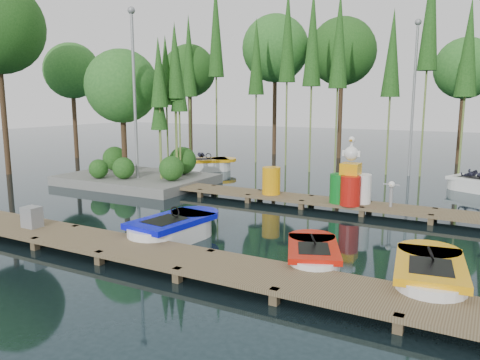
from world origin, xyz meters
The scene contains 16 objects.
ground_plane centered at (0.00, 0.00, 0.00)m, with size 90.00×90.00×0.00m, color #1A2B31.
near_dock centered at (0.00, -4.50, 0.23)m, with size 18.00×1.50×0.50m.
far_dock centered at (1.00, 2.50, 0.23)m, with size 15.00×1.20×0.50m.
island centered at (-6.30, 3.29, 3.18)m, with size 6.20×4.20×6.75m.
tree_screen centered at (-2.04, 10.60, 6.12)m, with size 34.42×18.53×10.31m.
lamp_island centered at (-5.50, 2.50, 4.26)m, with size 0.30×0.30×7.25m.
lamp_rear centered at (4.00, 11.00, 4.26)m, with size 0.30×0.30×7.25m.
boat_blue centered at (0.35, -2.87, 0.28)m, with size 1.61×3.00×0.97m.
boat_red centered at (4.24, -2.99, 0.23)m, with size 1.90×2.61×0.80m.
boat_yellow_near centered at (6.65, -3.13, 0.27)m, with size 1.64×2.94×0.94m.
boat_yellow_far centered at (-5.42, 7.69, 0.31)m, with size 3.05×2.93×1.46m.
boat_white_far centered at (7.08, 8.25, 0.28)m, with size 2.86×2.17×1.23m.
utility_cabinet centered at (-3.04, -4.50, 0.57)m, with size 0.45×0.38×0.55m, color gray.
yellow_barrel centered at (0.67, 2.50, 0.78)m, with size 0.65×0.65×0.97m, color #EF9F0C.
drum_cluster centered at (3.56, 2.34, 0.94)m, with size 1.26×1.16×2.18m.
seagull_post centered at (4.81, 2.50, 0.85)m, with size 0.51×0.28×0.82m.
Camera 1 is at (7.57, -12.36, 3.66)m, focal length 35.00 mm.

